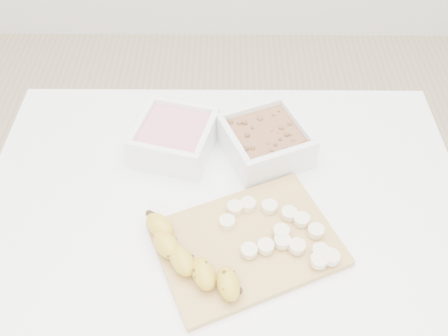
{
  "coord_description": "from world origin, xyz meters",
  "views": [
    {
      "loc": [
        0.01,
        -0.64,
        1.56
      ],
      "look_at": [
        0.0,
        0.03,
        0.81
      ],
      "focal_mm": 40.0,
      "sensor_mm": 36.0,
      "label": 1
    }
  ],
  "objects_px": {
    "bowl_granola": "(266,141)",
    "cutting_board": "(247,244)",
    "table": "(224,225)",
    "banana": "(192,258)",
    "bowl_yogurt": "(175,137)"
  },
  "relations": [
    {
      "from": "bowl_granola",
      "to": "banana",
      "type": "distance_m",
      "value": 0.33
    },
    {
      "from": "table",
      "to": "banana",
      "type": "xyz_separation_m",
      "value": [
        -0.06,
        -0.16,
        0.13
      ]
    },
    {
      "from": "bowl_granola",
      "to": "banana",
      "type": "xyz_separation_m",
      "value": [
        -0.15,
        -0.29,
        -0.0
      ]
    },
    {
      "from": "bowl_granola",
      "to": "cutting_board",
      "type": "height_order",
      "value": "bowl_granola"
    },
    {
      "from": "table",
      "to": "bowl_yogurt",
      "type": "distance_m",
      "value": 0.22
    },
    {
      "from": "bowl_yogurt",
      "to": "bowl_granola",
      "type": "bearing_deg",
      "value": -3.15
    },
    {
      "from": "bowl_yogurt",
      "to": "banana",
      "type": "relative_size",
      "value": 0.86
    },
    {
      "from": "cutting_board",
      "to": "bowl_granola",
      "type": "bearing_deg",
      "value": 79.68
    },
    {
      "from": "bowl_yogurt",
      "to": "cutting_board",
      "type": "distance_m",
      "value": 0.3
    },
    {
      "from": "table",
      "to": "bowl_yogurt",
      "type": "height_order",
      "value": "bowl_yogurt"
    },
    {
      "from": "bowl_yogurt",
      "to": "banana",
      "type": "distance_m",
      "value": 0.31
    },
    {
      "from": "bowl_yogurt",
      "to": "bowl_granola",
      "type": "distance_m",
      "value": 0.2
    },
    {
      "from": "table",
      "to": "cutting_board",
      "type": "xyz_separation_m",
      "value": [
        0.05,
        -0.12,
        0.1
      ]
    },
    {
      "from": "table",
      "to": "cutting_board",
      "type": "relative_size",
      "value": 3.05
    },
    {
      "from": "table",
      "to": "bowl_granola",
      "type": "height_order",
      "value": "bowl_granola"
    }
  ]
}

